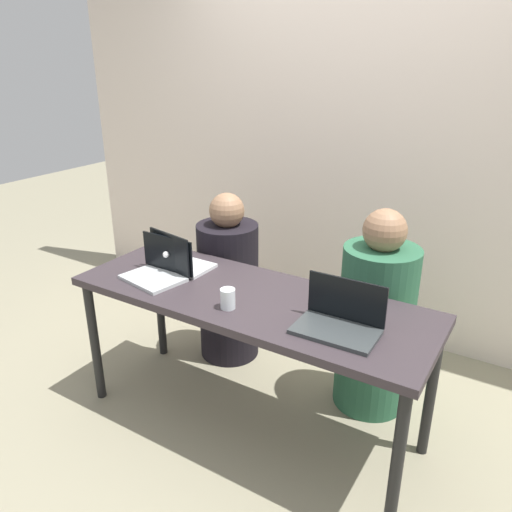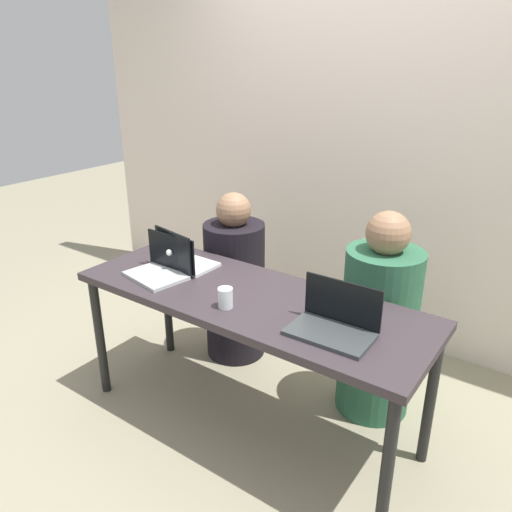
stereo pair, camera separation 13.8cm
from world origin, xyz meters
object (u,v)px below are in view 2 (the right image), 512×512
object	(u,v)px
person_on_right	(378,326)
laptop_front_right	(334,323)
water_glass_center	(225,299)
person_on_left	(235,285)
laptop_back_left	(181,259)
laptop_front_left	(162,266)

from	to	relation	value
person_on_right	laptop_front_right	xyz separation A→B (m)	(0.02, -0.58, 0.30)
person_on_right	laptop_front_right	distance (m)	0.65
person_on_right	water_glass_center	world-z (taller)	person_on_right
water_glass_center	person_on_left	bearing A→B (deg)	124.85
person_on_left	laptop_front_right	size ratio (longest dim) A/B	3.08
laptop_front_right	person_on_right	bearing A→B (deg)	90.78
person_on_right	laptop_back_left	world-z (taller)	person_on_right
person_on_left	water_glass_center	distance (m)	0.87
water_glass_center	laptop_front_right	bearing A→B (deg)	9.56
laptop_back_left	water_glass_center	bearing A→B (deg)	156.34
laptop_front_right	water_glass_center	distance (m)	0.51
laptop_back_left	water_glass_center	distance (m)	0.53
laptop_back_left	laptop_front_right	distance (m)	0.99
laptop_back_left	laptop_front_right	world-z (taller)	same
laptop_back_left	water_glass_center	world-z (taller)	laptop_back_left
person_on_left	laptop_front_left	distance (m)	0.66
person_on_right	person_on_left	bearing A→B (deg)	12.05
person_on_left	person_on_right	bearing A→B (deg)	173.91
person_on_right	laptop_front_left	size ratio (longest dim) A/B	3.35
laptop_back_left	person_on_left	bearing A→B (deg)	-91.21
person_on_left	person_on_right	distance (m)	0.95
laptop_back_left	laptop_front_right	xyz separation A→B (m)	(0.98, -0.14, -0.00)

